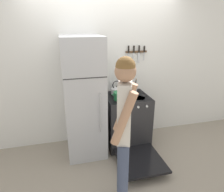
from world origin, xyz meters
name	(u,v)px	position (x,y,z in m)	size (l,w,h in m)	color
ground_plane	(106,135)	(0.00, 0.00, 0.00)	(14.00, 14.00, 0.00)	gray
wall_back	(105,70)	(0.00, 0.03, 1.27)	(10.00, 0.06, 2.55)	silver
refrigerator	(84,98)	(-0.42, -0.36, 0.93)	(0.60, 0.74, 1.87)	#B7BABF
stove_range	(127,121)	(0.30, -0.36, 0.44)	(0.71, 1.35, 0.89)	#232326
dutch_oven_pot	(120,96)	(0.14, -0.45, 0.96)	(0.26, 0.22, 0.15)	#237A42
tea_kettle	(117,90)	(0.15, -0.19, 0.96)	(0.23, 0.19, 0.24)	silver
utensil_jar	(135,89)	(0.48, -0.19, 0.96)	(0.09, 0.09, 0.27)	#B7BABF
person	(124,129)	(-0.14, -1.53, 1.00)	(0.36, 0.42, 1.75)	#38425B
wall_knife_strip	(136,52)	(0.55, -0.02, 1.57)	(0.38, 0.03, 0.32)	brown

